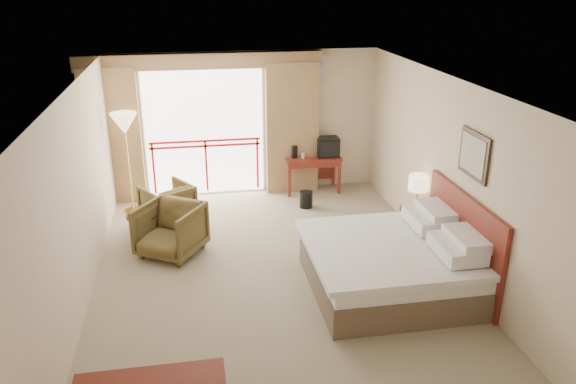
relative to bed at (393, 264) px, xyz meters
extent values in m
plane|color=gray|center=(-1.50, 0.60, -0.38)|extent=(7.00, 7.00, 0.00)
plane|color=white|center=(-1.50, 0.60, 2.32)|extent=(7.00, 7.00, 0.00)
plane|color=beige|center=(-1.50, 4.10, 0.97)|extent=(5.00, 0.00, 5.00)
plane|color=beige|center=(-1.50, -2.90, 0.97)|extent=(5.00, 0.00, 5.00)
plane|color=beige|center=(-4.00, 0.60, 0.97)|extent=(0.00, 7.00, 7.00)
plane|color=beige|center=(1.00, 0.60, 0.97)|extent=(0.00, 7.00, 7.00)
plane|color=white|center=(-2.30, 4.08, 0.82)|extent=(2.40, 0.00, 2.40)
cube|color=red|center=(-2.30, 4.06, 0.57)|extent=(2.09, 0.03, 0.04)
cube|color=red|center=(-2.30, 4.06, 0.67)|extent=(2.09, 0.03, 0.04)
cube|color=red|center=(-3.29, 4.06, 0.17)|extent=(0.04, 0.03, 1.00)
cube|color=red|center=(-2.30, 4.06, 0.17)|extent=(0.04, 0.03, 1.00)
cube|color=red|center=(-1.31, 4.06, 0.17)|extent=(0.04, 0.03, 1.00)
cube|color=olive|center=(-3.95, 3.95, 0.87)|extent=(1.00, 0.26, 2.50)
cube|color=olive|center=(-0.65, 3.95, 0.87)|extent=(1.00, 0.26, 2.50)
cube|color=olive|center=(-2.30, 3.98, 2.17)|extent=(4.40, 0.22, 0.28)
cube|color=silver|center=(-0.20, 4.07, 1.97)|extent=(0.50, 0.04, 0.50)
cube|color=brown|center=(-0.05, 0.00, -0.18)|extent=(2.05, 2.00, 0.40)
cube|color=white|center=(-0.05, 0.00, 0.12)|extent=(2.01, 1.96, 0.22)
cube|color=white|center=(-0.10, 0.00, 0.25)|extent=(2.09, 2.06, 0.08)
cube|color=white|center=(0.65, -0.45, 0.40)|extent=(0.50, 0.75, 0.18)
cube|color=white|center=(0.65, 0.45, 0.40)|extent=(0.50, 0.75, 0.18)
cube|color=white|center=(0.78, -0.45, 0.52)|extent=(0.40, 0.70, 0.14)
cube|color=white|center=(0.78, 0.45, 0.52)|extent=(0.40, 0.70, 0.14)
cube|color=maroon|center=(0.96, 0.00, 0.27)|extent=(0.06, 2.10, 1.30)
cube|color=black|center=(0.98, 0.00, 1.47)|extent=(0.03, 0.72, 0.60)
cube|color=silver|center=(0.96, 0.00, 1.47)|extent=(0.01, 0.60, 0.48)
cube|color=maroon|center=(0.87, 1.31, -0.10)|extent=(0.40, 0.48, 0.56)
cylinder|color=tan|center=(0.87, 1.36, 0.22)|extent=(0.12, 0.12, 0.04)
cylinder|color=tan|center=(0.87, 1.36, 0.38)|extent=(0.03, 0.03, 0.32)
cylinder|color=#FFE5B2|center=(0.87, 1.36, 0.61)|extent=(0.30, 0.30, 0.25)
cube|color=black|center=(0.82, 1.16, 0.22)|extent=(0.21, 0.17, 0.08)
cube|color=maroon|center=(-0.27, 3.81, 0.30)|extent=(1.07, 0.52, 0.04)
cube|color=maroon|center=(-0.76, 3.58, -0.05)|extent=(0.05, 0.05, 0.66)
cube|color=maroon|center=(0.22, 3.58, -0.05)|extent=(0.05, 0.05, 0.66)
cube|color=maroon|center=(-0.76, 4.03, -0.05)|extent=(0.05, 0.05, 0.66)
cube|color=maroon|center=(0.22, 4.03, -0.05)|extent=(0.05, 0.05, 0.66)
cube|color=maroon|center=(-0.27, 4.03, 0.03)|extent=(0.99, 0.03, 0.49)
cube|color=maroon|center=(-0.27, 3.57, 0.23)|extent=(0.99, 0.03, 0.11)
cube|color=black|center=(0.03, 3.81, 0.51)|extent=(0.41, 0.32, 0.38)
cube|color=black|center=(0.03, 3.65, 0.51)|extent=(0.38, 0.02, 0.30)
cylinder|color=black|center=(-0.62, 3.81, 0.44)|extent=(0.14, 0.14, 0.24)
cylinder|color=white|center=(-0.47, 3.76, 0.37)|extent=(0.08, 0.08, 0.10)
cylinder|color=black|center=(-0.55, 3.01, -0.23)|extent=(0.27, 0.27, 0.30)
imported|color=#4C3F21|center=(-3.02, 2.75, -0.38)|extent=(1.04, 1.04, 0.70)
imported|color=#4C3F21|center=(-2.95, 1.57, -0.38)|extent=(1.19, 1.20, 0.80)
cylinder|color=black|center=(-3.39, 1.96, 0.12)|extent=(0.47, 0.47, 0.04)
cylinder|color=black|center=(-3.39, 1.96, -0.12)|extent=(0.06, 0.06, 0.47)
cylinder|color=black|center=(-3.39, 1.96, -0.36)|extent=(0.34, 0.34, 0.03)
imported|color=white|center=(-3.39, 1.96, 0.14)|extent=(0.20, 0.23, 0.02)
cylinder|color=tan|center=(-3.66, 3.38, -0.36)|extent=(0.29, 0.29, 0.03)
cylinder|color=tan|center=(-3.66, 3.38, 0.41)|extent=(0.03, 0.03, 1.57)
cone|color=#FFE5B2|center=(-3.66, 3.38, 1.24)|extent=(0.46, 0.46, 0.37)
camera|label=1|loc=(-2.55, -6.29, 3.61)|focal=35.00mm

